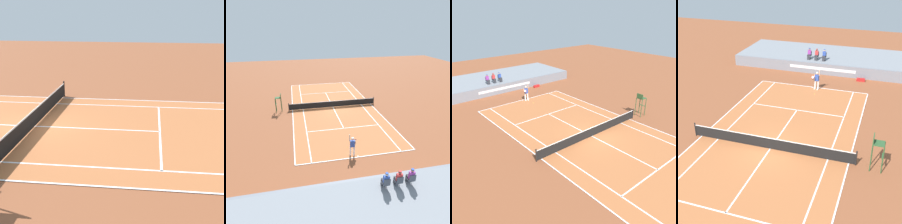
# 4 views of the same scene
# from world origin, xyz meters

# --- Properties ---
(ground_plane) EXTENTS (80.00, 80.00, 0.00)m
(ground_plane) POSITION_xyz_m (0.00, 0.00, 0.00)
(ground_plane) COLOR brown
(court) EXTENTS (11.08, 23.88, 0.03)m
(court) POSITION_xyz_m (0.00, 0.00, 0.01)
(court) COLOR #B76638
(court) RESTS_ON ground
(net) EXTENTS (11.98, 0.10, 1.07)m
(net) POSITION_xyz_m (0.00, 0.00, 0.52)
(net) COLOR black
(net) RESTS_ON ground
(barrier_wall) EXTENTS (21.33, 0.25, 1.25)m
(barrier_wall) POSITION_xyz_m (0.00, 15.89, 0.62)
(barrier_wall) COLOR gray
(barrier_wall) RESTS_ON ground
(bleacher_platform) EXTENTS (21.33, 7.81, 1.25)m
(bleacher_platform) POSITION_xyz_m (0.00, 19.92, 0.62)
(bleacher_platform) COLOR gray
(bleacher_platform) RESTS_ON ground
(spectator_seated_0) EXTENTS (0.44, 0.60, 1.27)m
(spectator_seated_0) POSITION_xyz_m (-1.82, 17.03, 1.86)
(spectator_seated_0) COLOR #474C56
(spectator_seated_0) RESTS_ON bleacher_platform
(spectator_seated_1) EXTENTS (0.44, 0.60, 1.27)m
(spectator_seated_1) POSITION_xyz_m (-0.96, 17.03, 1.86)
(spectator_seated_1) COLOR #474C56
(spectator_seated_1) RESTS_ON bleacher_platform
(spectator_seated_2) EXTENTS (0.44, 0.60, 1.27)m
(spectator_seated_2) POSITION_xyz_m (-0.09, 17.03, 1.86)
(spectator_seated_2) COLOR #474C56
(spectator_seated_2) RESTS_ON bleacher_platform
(tennis_player) EXTENTS (0.81, 0.62, 2.08)m
(tennis_player) POSITION_xyz_m (0.47, 11.48, 0.99)
(tennis_player) COLOR white
(tennis_player) RESTS_ON ground
(tennis_ball) EXTENTS (0.07, 0.07, 0.07)m
(tennis_ball) POSITION_xyz_m (0.60, 10.21, 0.03)
(tennis_ball) COLOR #D1E533
(tennis_ball) RESTS_ON ground
(umpire_chair) EXTENTS (0.77, 0.77, 2.44)m
(umpire_chair) POSITION_xyz_m (7.13, 0.00, 1.56)
(umpire_chair) COLOR #2D562D
(umpire_chair) RESTS_ON ground
(equipment_bag) EXTENTS (0.92, 0.38, 0.32)m
(equipment_bag) POSITION_xyz_m (4.41, 15.12, 0.16)
(equipment_bag) COLOR red
(equipment_bag) RESTS_ON ground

